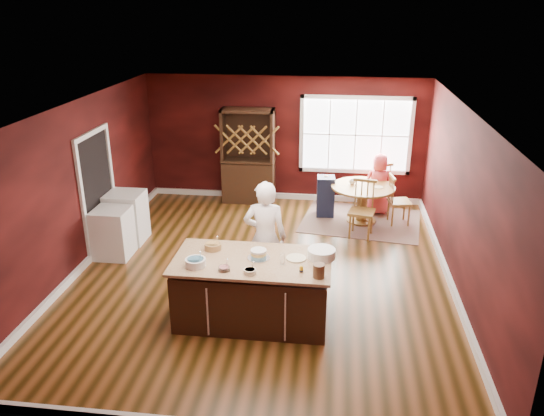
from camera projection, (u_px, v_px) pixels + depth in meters
The scene contains 28 objects.
room_shell at pixel (262, 195), 8.20m from camera, with size 7.00×7.00×7.00m.
window at pixel (355, 135), 11.18m from camera, with size 2.36×0.10×1.66m, color white, non-canonical shape.
doorway at pixel (98, 193), 9.21m from camera, with size 0.08×1.26×2.13m, color white, non-canonical shape.
kitchen_island at pixel (252, 291), 7.28m from camera, with size 2.12×1.11×0.92m.
dining_table at pixel (363, 196), 10.49m from camera, with size 1.25×1.25×0.75m.
baker at pixel (265, 238), 7.85m from camera, with size 0.64×0.42×1.76m, color white.
layer_cake at pixel (259, 254), 7.12m from camera, with size 0.30×0.30×0.12m, color silver, non-canonical shape.
bowl_blue at pixel (196, 262), 6.92m from camera, with size 0.27×0.27×0.10m, color silver.
bowl_yellow at pixel (213, 246), 7.39m from camera, with size 0.24×0.24×0.09m, color #9C6037.
bowl_pink at pixel (224, 269), 6.81m from camera, with size 0.16×0.16×0.06m, color white.
bowl_olive at pixel (250, 271), 6.74m from camera, with size 0.16×0.16×0.06m, color silver.
drinking_glass at pixel (283, 259), 6.96m from camera, with size 0.07×0.07×0.14m, color silver.
dinner_plate at pixel (296, 258), 7.13m from camera, with size 0.27×0.27×0.02m, color #FDE6BC.
white_tub at pixel (321, 253), 7.13m from camera, with size 0.38×0.38×0.13m, color white.
stoneware_crock at pixel (319, 271), 6.63m from camera, with size 0.15×0.15×0.18m, color brown.
toy_figurine at pixel (301, 269), 6.76m from camera, with size 0.05×0.05×0.09m, color yellow, non-canonical shape.
rug at pixel (361, 221), 10.68m from camera, with size 2.29×1.77×0.01m, color brown.
chair_east at pixel (400, 200), 10.40m from camera, with size 0.43×0.41×1.01m, color #945431, non-canonical shape.
chair_south at pixel (362, 209), 9.80m from camera, with size 0.46×0.44×1.09m, color brown, non-canonical shape.
chair_north at pixel (378, 185), 11.11m from camera, with size 0.45×0.43×1.08m, color #9B4D20, non-canonical shape.
seated_woman at pixel (379, 184), 10.87m from camera, with size 0.62×0.41×1.27m, color #D23F47.
high_chair at pixel (325, 195), 10.82m from camera, with size 0.35×0.35×0.87m, color black, non-canonical shape.
toddler at pixel (326, 176), 10.79m from camera, with size 0.18×0.14×0.26m, color #8CA5BF, non-canonical shape.
table_plate at pixel (379, 187), 10.32m from camera, with size 0.18×0.18×0.01m, color beige.
table_cup at pixel (352, 182), 10.50m from camera, with size 0.12×0.12×0.09m, color silver.
hutch at pixel (248, 156), 11.38m from camera, with size 1.12×0.47×2.05m, color #412111.
washer at pixel (113, 233), 9.10m from camera, with size 0.59×0.58×0.86m, color white.
dryer at pixel (127, 217), 9.68m from camera, with size 0.64×0.62×0.93m, color white.
Camera 1 is at (1.10, -7.62, 4.18)m, focal length 35.00 mm.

